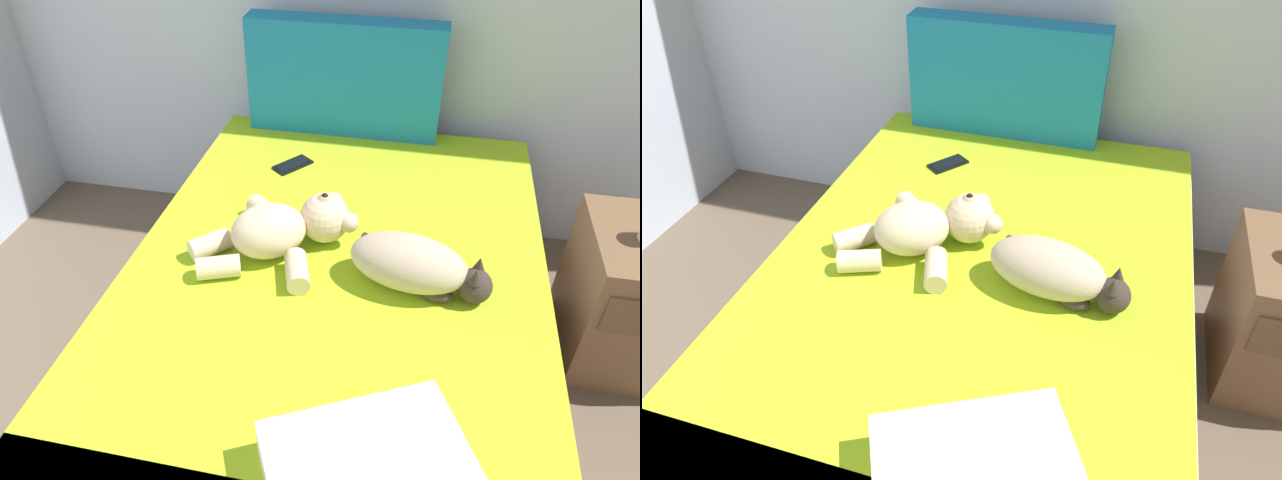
{
  "view_description": "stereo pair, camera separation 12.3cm",
  "coord_description": "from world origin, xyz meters",
  "views": [
    {
      "loc": [
        1.87,
        1.59,
        1.66
      ],
      "look_at": [
        1.6,
        2.9,
        0.6
      ],
      "focal_mm": 32.08,
      "sensor_mm": 36.0,
      "label": 1
    },
    {
      "loc": [
        1.99,
        1.62,
        1.66
      ],
      "look_at": [
        1.6,
        2.9,
        0.6
      ],
      "focal_mm": 32.08,
      "sensor_mm": 36.0,
      "label": 2
    }
  ],
  "objects": [
    {
      "name": "bed",
      "position": [
        1.65,
        2.83,
        0.26
      ],
      "size": [
        1.3,
        1.97,
        0.53
      ],
      "color": "brown",
      "rests_on": "ground_plane"
    },
    {
      "name": "cell_phone",
      "position": [
        1.39,
        3.41,
        0.54
      ],
      "size": [
        0.15,
        0.16,
        0.01
      ],
      "color": "black",
      "rests_on": "bed"
    },
    {
      "name": "cat",
      "position": [
        1.89,
        2.84,
        0.6
      ],
      "size": [
        0.42,
        0.31,
        0.15
      ],
      "color": "tan",
      "rests_on": "bed"
    },
    {
      "name": "throw_pillow",
      "position": [
        1.84,
        2.2,
        0.59
      ],
      "size": [
        0.48,
        0.43,
        0.11
      ],
      "primitive_type": "cube",
      "rotation": [
        0.0,
        0.0,
        0.47
      ],
      "color": "white",
      "rests_on": "bed"
    },
    {
      "name": "patterned_cushion",
      "position": [
        1.53,
        3.74,
        0.76
      ],
      "size": [
        0.77,
        0.12,
        0.46
      ],
      "color": "#1972AD",
      "rests_on": "bed"
    },
    {
      "name": "teddy_bear",
      "position": [
        1.49,
        2.93,
        0.61
      ],
      "size": [
        0.51,
        0.42,
        0.17
      ],
      "color": "beige",
      "rests_on": "bed"
    }
  ]
}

